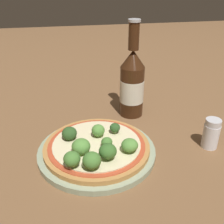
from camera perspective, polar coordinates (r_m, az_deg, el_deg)
name	(u,v)px	position (r m, az deg, el deg)	size (l,w,h in m)	color
ground_plane	(96,149)	(0.57, -3.52, -8.07)	(3.00, 3.00, 0.00)	brown
plate	(96,151)	(0.55, -3.53, -8.46)	(0.24, 0.24, 0.01)	#93A384
pizza	(96,146)	(0.54, -3.60, -7.42)	(0.22, 0.22, 0.01)	#B77F42
broccoli_floret_0	(69,133)	(0.55, -9.26, -4.60)	(0.03, 0.03, 0.03)	#89A866
broccoli_floret_1	(130,145)	(0.51, 3.87, -7.24)	(0.03, 0.03, 0.03)	#89A866
broccoli_floret_2	(115,128)	(0.56, 0.65, -3.44)	(0.02, 0.02, 0.02)	#89A866
broccoli_floret_3	(92,161)	(0.47, -4.42, -10.49)	(0.03, 0.03, 0.03)	#89A866
broccoli_floret_4	(108,151)	(0.48, -0.92, -8.52)	(0.03, 0.03, 0.03)	#89A866
broccoli_floret_5	(98,130)	(0.55, -3.03, -4.03)	(0.03, 0.03, 0.03)	#89A866
broccoli_floret_6	(72,159)	(0.47, -8.73, -10.07)	(0.03, 0.03, 0.03)	#89A866
broccoli_floret_7	(107,142)	(0.52, -1.14, -6.59)	(0.02, 0.02, 0.02)	#89A866
broccoli_floret_8	(81,146)	(0.50, -6.75, -7.44)	(0.04, 0.04, 0.03)	#89A866
beer_bottle	(132,83)	(0.67, 4.39, 6.31)	(0.06, 0.06, 0.24)	#381E0F
pepper_shaker	(211,134)	(0.59, 20.77, -4.42)	(0.03, 0.03, 0.07)	silver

